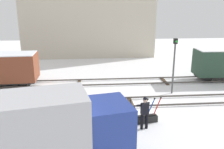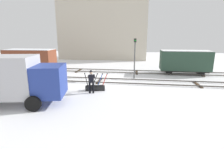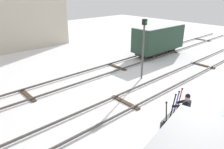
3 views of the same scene
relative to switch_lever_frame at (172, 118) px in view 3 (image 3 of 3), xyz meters
The scene contains 7 objects.
ground_plane 2.69m from the switch_lever_frame, 95.61° to the left, with size 60.00×60.00×0.00m, color white.
track_main_line 2.68m from the switch_lever_frame, 95.61° to the left, with size 44.00×1.94×0.18m.
track_siding_near 7.00m from the switch_lever_frame, 92.14° to the left, with size 44.00×1.94×0.18m.
switch_lever_frame is the anchor object (origin of this frame).
rail_worker 0.99m from the switch_lever_frame, 101.54° to the right, with size 0.61×0.67×1.75m.
signal_post 5.64m from the switch_lever_frame, 55.04° to the left, with size 0.24×0.32×3.95m.
freight_car_far_end 11.05m from the switch_lever_frame, 39.54° to the left, with size 5.25×2.01×2.64m.
Camera 3 is at (-7.25, -6.88, 5.65)m, focal length 34.14 mm.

